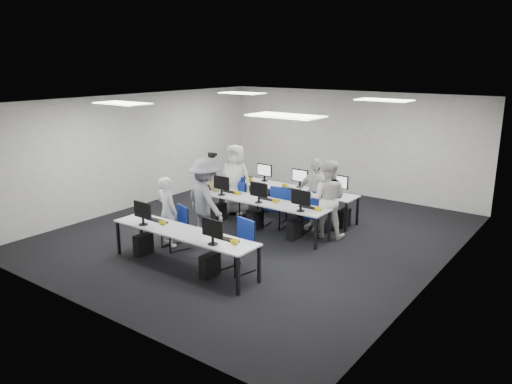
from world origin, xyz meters
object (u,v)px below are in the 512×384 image
Objects in this scene: desk_front at (183,234)px; photographer at (205,200)px; student_1 at (327,199)px; desk_mid at (263,203)px; chair_6 at (290,212)px; chair_3 at (275,215)px; chair_7 at (321,218)px; chair_2 at (234,204)px; chair_0 at (176,235)px; chair_1 at (238,255)px; chair_4 at (314,223)px; student_2 at (235,179)px; chair_5 at (246,203)px; student_0 at (167,212)px; student_3 at (315,194)px.

photographer is at bearing 115.73° from desk_front.
student_1 is at bearing 67.19° from desk_front.
chair_6 is at bearing 78.88° from desk_mid.
chair_7 is at bearing 9.87° from chair_3.
chair_2 is at bearing -154.10° from chair_7.
desk_mid is 2.18m from chair_0.
desk_mid is 3.57× the size of chair_0.
chair_1 is 1.19× the size of chair_4.
desk_mid is 1.58m from student_2.
student_2 is at bearing 112.80° from desk_front.
student_0 reaches higher than chair_5.
photographer is at bearing 163.33° from chair_1.
student_1 reaches higher than student_0.
chair_2 is 1.06× the size of chair_3.
chair_3 is 0.45m from chair_6.
chair_3 is at bearing -22.96° from student_2.
student_0 is 0.82× the size of photographer.
chair_3 is 0.53× the size of student_1.
photographer is at bearing -139.39° from chair_4.
student_2 is 2.27m from student_3.
chair_5 is 0.50× the size of student_1.
student_0 is 3.39m from student_3.
student_2 reaches higher than chair_7.
student_3 is (0.84, 0.37, 0.55)m from chair_3.
photographer reaches higher than student_1.
student_0 is (-1.11, -1.94, 0.07)m from desk_mid.
chair_1 reaches higher than chair_6.
student_1 reaches higher than chair_2.
chair_4 is 3.31m from student_0.
desk_front is 1.82× the size of student_1.
chair_7 is 2.75m from photographer.
chair_7 is at bearing -111.03° from photographer.
chair_1 is at bearing 60.63° from student_1.
student_3 is (2.02, -0.01, 0.57)m from chair_5.
chair_7 is (1.90, 2.80, 0.02)m from chair_0.
chair_1 reaches higher than chair_5.
student_3 is (2.27, 0.10, -0.05)m from student_2.
chair_6 is at bearing -93.16° from photographer.
student_2 reaches higher than chair_0.
photographer is (0.21, 0.72, 0.63)m from chair_0.
desk_front is 1.00× the size of desk_mid.
chair_4 is at bearing -20.65° from chair_2.
student_2 reaches higher than chair_3.
student_3 is (-0.05, 2.93, 0.54)m from chair_1.
photographer is at bearing -117.56° from desk_mid.
chair_4 is at bearing -48.76° from student_3.
photographer reaches higher than chair_5.
student_0 is (-2.15, -2.77, 0.45)m from chair_7.
chair_0 is 3.14m from chair_4.
desk_front is 1.89× the size of student_3.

